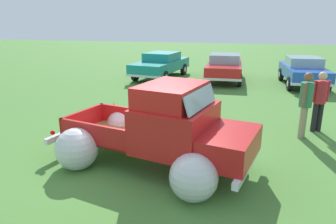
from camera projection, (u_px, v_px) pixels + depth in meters
ground_plane at (150, 163)px, 7.18m from camera, size 80.00×80.00×0.00m
vintage_pickup_truck at (165, 135)px, 6.79m from camera, size 4.92×3.52×1.96m
show_car_0 at (161, 64)px, 17.67m from camera, size 2.57×4.90×1.43m
show_car_1 at (224, 66)px, 16.81m from camera, size 2.00×4.53×1.43m
show_car_2 at (303, 70)px, 15.47m from camera, size 2.06×4.24×1.43m
spectator_0 at (320, 98)px, 8.94m from camera, size 0.53×0.44×1.79m
spectator_1 at (306, 101)px, 8.45m from camera, size 0.45×0.52×1.85m
lane_cone_0 at (149, 118)px, 9.41m from camera, size 0.36×0.36×0.63m
lane_cone_1 at (114, 111)px, 10.15m from camera, size 0.36×0.36×0.63m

